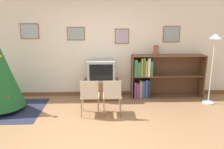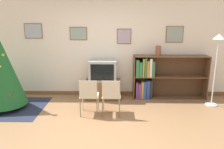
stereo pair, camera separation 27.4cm
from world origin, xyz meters
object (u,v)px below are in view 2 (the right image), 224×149
Objects in this scene: folding_chair_left at (89,95)px; vase at (158,51)px; television at (103,70)px; folding_chair_right at (111,95)px; standing_lamp at (217,52)px; christmas_tree at (2,71)px; tv_console at (103,89)px; bookshelf at (157,77)px.

folding_chair_left is 3.16× the size of vase.
folding_chair_right is (0.24, -1.08, -0.29)m from television.
television is at bearing 77.33° from folding_chair_left.
standing_lamp is at bearing -9.36° from television.
christmas_tree is 2.38m from television.
vase is (3.69, 0.76, 0.37)m from christmas_tree.
tv_console is 1.13m from folding_chair_right.
television is 0.41× the size of standing_lamp.
standing_lamp reaches higher than vase.
standing_lamp is at bearing -22.31° from bookshelf.
tv_console is 3.52× the size of vase.
tv_console is at bearing 102.64° from folding_chair_right.
christmas_tree is at bearing -162.66° from television.
christmas_tree is 2.56× the size of television.
tv_console is 0.47× the size of bookshelf.
folding_chair_left is 0.48m from folding_chair_right.
folding_chair_left is at bearing -167.87° from standing_lamp.
folding_chair_left is at bearing -10.29° from christmas_tree.
bookshelf is at bearing 157.69° from standing_lamp.
folding_chair_right is (0.48, 0.00, 0.00)m from folding_chair_left.
tv_console is at bearing 77.36° from folding_chair_left.
christmas_tree is 2.11m from folding_chair_left.
television is 2.74× the size of vase.
vase reaches higher than television.
folding_chair_right is 2.68m from standing_lamp.
folding_chair_right is (2.51, -0.37, -0.44)m from christmas_tree.
christmas_tree is 4.99m from standing_lamp.
television is 0.87× the size of folding_chair_right.
christmas_tree is 3.79m from bookshelf.
folding_chair_right is 1.66m from bookshelf.
vase is (1.42, 0.05, 1.02)m from tv_console.
folding_chair_right reaches higher than tv_console.
television is 1.14m from folding_chair_left.
standing_lamp is at bearing -21.24° from vase.
standing_lamp reaches higher than folding_chair_right.
vase is (-0.01, -0.02, 0.71)m from bookshelf.
folding_chair_left and folding_chair_right have the same top height.
tv_console is (2.27, 0.71, -0.66)m from christmas_tree.
folding_chair_left is (-0.24, -1.08, -0.29)m from television.
christmas_tree is at bearing -176.96° from standing_lamp.
folding_chair_right is at bearing -77.33° from television.
folding_chair_left is 0.47× the size of standing_lamp.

